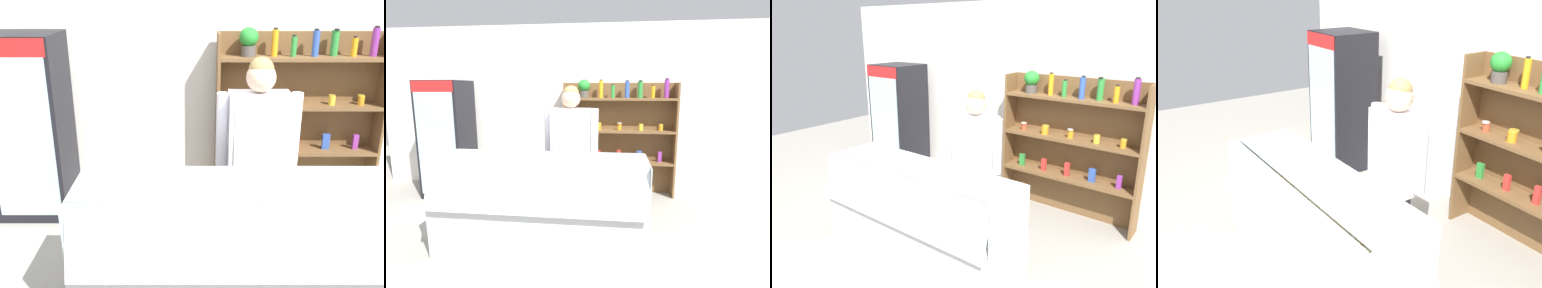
# 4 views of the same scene
# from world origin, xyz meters

# --- Properties ---
(ground_plane) EXTENTS (12.00, 12.00, 0.00)m
(ground_plane) POSITION_xyz_m (0.00, 0.00, 0.00)
(ground_plane) COLOR gray
(back_wall) EXTENTS (6.80, 0.10, 2.70)m
(back_wall) POSITION_xyz_m (0.00, 2.05, 1.35)
(back_wall) COLOR white
(back_wall) RESTS_ON ground
(drinks_fridge) EXTENTS (0.67, 0.64, 1.81)m
(drinks_fridge) POSITION_xyz_m (-1.92, 1.45, 0.91)
(drinks_fridge) COLOR black
(drinks_fridge) RESTS_ON ground
(shelving_unit) EXTENTS (1.74, 0.29, 1.84)m
(shelving_unit) POSITION_xyz_m (0.75, 1.83, 1.01)
(shelving_unit) COLOR brown
(shelving_unit) RESTS_ON ground
(deli_display_case) EXTENTS (2.17, 0.74, 1.01)m
(deli_display_case) POSITION_xyz_m (-0.05, -0.03, 0.31)
(deli_display_case) COLOR silver
(deli_display_case) RESTS_ON ground
(shop_clerk) EXTENTS (0.66, 0.25, 1.73)m
(shop_clerk) POSITION_xyz_m (0.17, 0.63, 1.03)
(shop_clerk) COLOR #2D2D38
(shop_clerk) RESTS_ON ground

